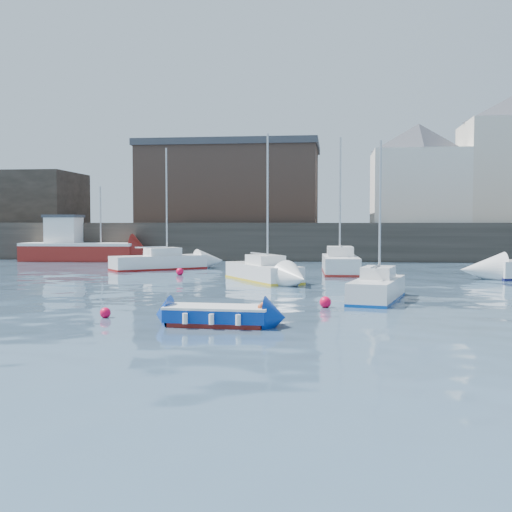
# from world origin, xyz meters

# --- Properties ---
(water) EXTENTS (220.00, 220.00, 0.00)m
(water) POSITION_xyz_m (0.00, 0.00, 0.00)
(water) COLOR #2D4760
(water) RESTS_ON ground
(quay_wall) EXTENTS (90.00, 5.00, 3.00)m
(quay_wall) POSITION_xyz_m (0.00, 35.00, 1.50)
(quay_wall) COLOR #28231E
(quay_wall) RESTS_ON ground
(land_strip) EXTENTS (90.00, 32.00, 2.80)m
(land_strip) POSITION_xyz_m (0.00, 53.00, 1.40)
(land_strip) COLOR #28231E
(land_strip) RESTS_ON ground
(bldg_east_d) EXTENTS (11.14, 11.14, 8.95)m
(bldg_east_d) POSITION_xyz_m (11.00, 41.50, 7.36)
(bldg_east_d) COLOR white
(bldg_east_d) RESTS_ON land_strip
(warehouse) EXTENTS (16.40, 10.40, 7.60)m
(warehouse) POSITION_xyz_m (-6.00, 43.00, 6.62)
(warehouse) COLOR #3D2D26
(warehouse) RESTS_ON land_strip
(bldg_west) EXTENTS (14.00, 8.00, 5.00)m
(bldg_west) POSITION_xyz_m (-28.00, 42.00, 5.30)
(bldg_west) COLOR #353028
(bldg_west) RESTS_ON land_strip
(blue_dinghy) EXTENTS (3.11, 1.71, 0.58)m
(blue_dinghy) POSITION_xyz_m (0.10, 1.50, 0.32)
(blue_dinghy) COLOR maroon
(blue_dinghy) RESTS_ON ground
(fishing_boat) EXTENTS (8.92, 3.62, 5.83)m
(fishing_boat) POSITION_xyz_m (-16.52, 31.49, 1.13)
(fishing_boat) COLOR maroon
(fishing_boat) RESTS_ON ground
(sailboat_b) EXTENTS (4.61, 5.97, 7.52)m
(sailboat_b) POSITION_xyz_m (-0.11, 16.05, 0.49)
(sailboat_b) COLOR silver
(sailboat_b) RESTS_ON ground
(sailboat_c) EXTENTS (2.60, 4.95, 6.22)m
(sailboat_c) POSITION_xyz_m (5.18, 8.16, 0.48)
(sailboat_c) COLOR silver
(sailboat_c) RESTS_ON ground
(sailboat_f) EXTENTS (2.28, 6.35, 8.15)m
(sailboat_f) POSITION_xyz_m (3.93, 21.72, 0.57)
(sailboat_f) COLOR silver
(sailboat_f) RESTS_ON ground
(sailboat_h) EXTENTS (6.00, 5.21, 7.80)m
(sailboat_h) POSITION_xyz_m (-7.63, 23.23, 0.51)
(sailboat_h) COLOR silver
(sailboat_h) RESTS_ON ground
(buoy_near) EXTENTS (0.34, 0.34, 0.34)m
(buoy_near) POSITION_xyz_m (-3.72, 2.63, 0.00)
(buoy_near) COLOR #F10737
(buoy_near) RESTS_ON ground
(buoy_mid) EXTENTS (0.42, 0.42, 0.42)m
(buoy_mid) POSITION_xyz_m (3.21, 5.92, 0.00)
(buoy_mid) COLOR #F10737
(buoy_mid) RESTS_ON ground
(buoy_far) EXTENTS (0.43, 0.43, 0.43)m
(buoy_far) POSITION_xyz_m (-5.27, 19.14, 0.00)
(buoy_far) COLOR #F10737
(buoy_far) RESTS_ON ground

